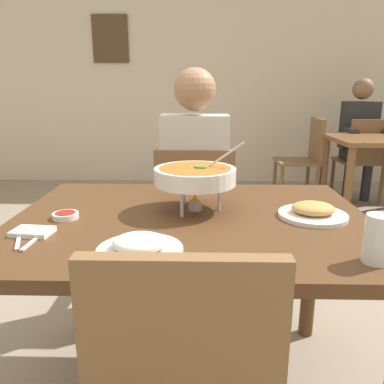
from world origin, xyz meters
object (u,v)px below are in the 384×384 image
(chair_diner_main, at_px, (195,215))
(diner_main, at_px, (195,174))
(curry_bowl, at_px, (195,176))
(drink_glass, at_px, (378,242))
(chair_bg_right, at_px, (306,155))
(sauce_dish, at_px, (66,215))
(patron_bg_middle, at_px, (360,132))
(dining_table_main, at_px, (191,245))
(rice_plate, at_px, (140,247))
(appetizer_plate, at_px, (313,212))
(chair_bg_middle, at_px, (363,156))

(chair_diner_main, xyz_separation_m, diner_main, (0.00, 0.03, 0.24))
(curry_bowl, relative_size, drink_glass, 2.56)
(chair_bg_right, bearing_deg, curry_bowl, -112.76)
(sauce_dish, bearing_deg, curry_bowl, 13.43)
(curry_bowl, height_order, patron_bg_middle, patron_bg_middle)
(dining_table_main, relative_size, chair_bg_right, 1.40)
(rice_plate, height_order, appetizer_plate, same)
(chair_bg_right, bearing_deg, chair_diner_main, -119.41)
(chair_diner_main, height_order, rice_plate, chair_diner_main)
(diner_main, distance_m, curry_bowl, 0.73)
(chair_diner_main, relative_size, diner_main, 0.69)
(rice_plate, height_order, chair_bg_right, chair_bg_right)
(curry_bowl, distance_m, chair_bg_right, 3.01)
(rice_plate, xyz_separation_m, appetizer_plate, (0.56, 0.32, 0.00))
(chair_bg_middle, distance_m, chair_bg_right, 0.60)
(curry_bowl, bearing_deg, sauce_dish, -166.57)
(chair_diner_main, xyz_separation_m, patron_bg_middle, (1.75, 2.14, 0.24))
(dining_table_main, height_order, chair_bg_middle, chair_bg_middle)
(drink_glass, bearing_deg, chair_diner_main, 113.83)
(diner_main, xyz_separation_m, patron_bg_middle, (1.75, 2.11, 0.00))
(diner_main, bearing_deg, chair_diner_main, -90.00)
(chair_diner_main, distance_m, diner_main, 0.24)
(chair_diner_main, xyz_separation_m, drink_glass, (0.49, -1.11, 0.31))
(drink_glass, xyz_separation_m, chair_bg_middle, (1.28, 3.14, -0.31))
(chair_diner_main, distance_m, chair_bg_middle, 2.69)
(rice_plate, distance_m, chair_bg_right, 3.42)
(drink_glass, bearing_deg, patron_bg_middle, 68.88)
(rice_plate, distance_m, patron_bg_middle, 3.72)
(curry_bowl, bearing_deg, dining_table_main, -99.36)
(diner_main, relative_size, chair_bg_middle, 1.46)
(dining_table_main, bearing_deg, patron_bg_middle, 58.91)
(chair_diner_main, height_order, appetizer_plate, chair_diner_main)
(diner_main, distance_m, appetizer_plate, 0.90)
(chair_diner_main, relative_size, rice_plate, 3.75)
(chair_diner_main, height_order, sauce_dish, chair_diner_main)
(chair_bg_middle, bearing_deg, dining_table_main, -122.37)
(drink_glass, height_order, chair_bg_middle, chair_bg_middle)
(chair_diner_main, relative_size, appetizer_plate, 3.75)
(dining_table_main, distance_m, diner_main, 0.80)
(sauce_dish, height_order, chair_bg_middle, chair_bg_middle)
(chair_bg_right, bearing_deg, diner_main, -119.80)
(appetizer_plate, bearing_deg, diner_main, 118.63)
(drink_glass, bearing_deg, dining_table_main, 144.26)
(rice_plate, distance_m, appetizer_plate, 0.65)
(curry_bowl, distance_m, sauce_dish, 0.48)
(rice_plate, bearing_deg, sauce_dish, 137.01)
(chair_diner_main, distance_m, patron_bg_middle, 2.77)
(sauce_dish, height_order, drink_glass, drink_glass)
(diner_main, xyz_separation_m, curry_bowl, (0.01, -0.71, 0.15))
(diner_main, height_order, curry_bowl, diner_main)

